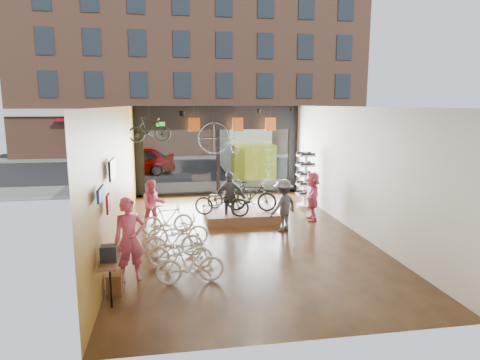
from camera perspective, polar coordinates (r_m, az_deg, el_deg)
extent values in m
cube|color=black|center=(13.02, 0.19, -7.31)|extent=(7.00, 12.00, 0.04)
cube|color=black|center=(12.42, 0.20, 9.84)|extent=(7.00, 12.00, 0.04)
cube|color=olive|center=(12.49, -15.94, 0.60)|extent=(0.04, 12.00, 3.80)
cube|color=beige|center=(13.62, 14.96, 1.41)|extent=(0.04, 12.00, 3.80)
cube|color=beige|center=(6.86, 8.77, -6.78)|extent=(7.00, 0.04, 3.80)
cube|color=#198C26|center=(18.15, -10.55, 7.32)|extent=(0.35, 0.06, 0.18)
cube|color=black|center=(27.60, -5.07, 1.97)|extent=(30.00, 18.00, 0.02)
cube|color=slate|center=(19.93, -3.30, -0.95)|extent=(30.00, 2.40, 0.12)
cube|color=slate|center=(31.55, -5.64, 3.11)|extent=(30.00, 2.00, 0.12)
cube|color=brown|center=(33.95, -6.15, 15.33)|extent=(26.00, 5.00, 14.00)
imported|color=gray|center=(24.52, -13.88, 2.51)|extent=(4.47, 1.80, 1.52)
imported|color=beige|center=(9.54, -6.65, -11.00)|extent=(1.53, 0.51, 0.91)
imported|color=beige|center=(10.45, -7.96, -9.37)|extent=(1.65, 0.87, 0.82)
imported|color=beige|center=(11.12, -8.83, -7.95)|extent=(1.53, 0.48, 0.91)
imported|color=beige|center=(11.97, -8.27, -6.72)|extent=(1.68, 0.65, 0.87)
imported|color=beige|center=(13.07, -9.62, -5.21)|extent=(1.57, 0.66, 0.92)
cube|color=brown|center=(14.60, 0.03, -4.69)|extent=(2.40, 1.80, 0.30)
imported|color=black|center=(13.82, -2.45, -2.89)|extent=(1.91, 1.22, 0.95)
imported|color=black|center=(14.40, 1.55, -2.20)|extent=(1.77, 0.93, 1.02)
imported|color=black|center=(15.02, -1.37, -1.91)|extent=(1.82, 1.10, 0.90)
imported|color=#CC4C72|center=(9.79, -14.49, -7.69)|extent=(0.79, 0.62, 1.88)
imported|color=#CC4C72|center=(13.67, -11.51, -3.21)|extent=(0.87, 0.74, 1.56)
imported|color=#3F3F44|center=(14.03, -1.32, -2.35)|extent=(1.01, 0.45, 1.70)
imported|color=#3F3F44|center=(13.18, 5.79, -3.39)|extent=(1.21, 1.09, 1.63)
imported|color=#CC4C72|center=(14.58, 9.59, -2.14)|extent=(0.77, 1.59, 1.65)
imported|color=black|center=(16.49, -11.99, 6.58)|extent=(1.60, 0.51, 0.95)
cube|color=#CC5919|center=(17.50, -6.11, 7.34)|extent=(0.45, 0.03, 0.55)
cube|color=#CC5919|center=(17.69, -0.30, 7.43)|extent=(0.45, 0.03, 0.55)
cube|color=#CC5919|center=(17.97, 4.09, 7.44)|extent=(0.45, 0.03, 0.55)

